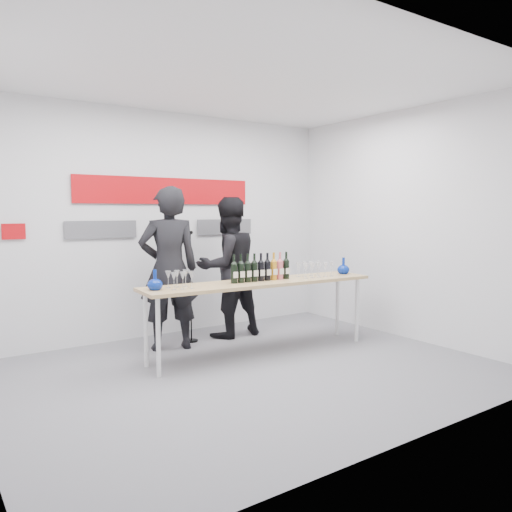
# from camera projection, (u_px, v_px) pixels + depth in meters

# --- Properties ---
(ground) EXTENTS (5.00, 5.00, 0.00)m
(ground) POSITION_uv_depth(u_px,v_px,m) (250.00, 371.00, 5.25)
(ground) COLOR slate
(ground) RESTS_ON ground
(back_wall) EXTENTS (5.00, 0.04, 3.00)m
(back_wall) POSITION_uv_depth(u_px,v_px,m) (167.00, 224.00, 6.75)
(back_wall) COLOR silver
(back_wall) RESTS_ON ground
(signage) EXTENTS (3.38, 0.02, 0.79)m
(signage) POSITION_uv_depth(u_px,v_px,m) (164.00, 202.00, 6.67)
(signage) COLOR #BA070D
(signage) RESTS_ON back_wall
(tasting_table) EXTENTS (2.90, 0.75, 0.86)m
(tasting_table) POSITION_uv_depth(u_px,v_px,m) (261.00, 287.00, 5.85)
(tasting_table) COLOR tan
(tasting_table) RESTS_ON ground
(wine_bottles) EXTENTS (0.80, 0.12, 0.33)m
(wine_bottles) POSITION_uv_depth(u_px,v_px,m) (261.00, 267.00, 5.85)
(wine_bottles) COLOR black
(wine_bottles) RESTS_ON tasting_table
(decanter_left) EXTENTS (0.16, 0.16, 0.21)m
(decanter_left) POSITION_uv_depth(u_px,v_px,m) (155.00, 280.00, 5.19)
(decanter_left) COLOR navy
(decanter_left) RESTS_ON tasting_table
(decanter_right) EXTENTS (0.16, 0.16, 0.21)m
(decanter_right) POSITION_uv_depth(u_px,v_px,m) (343.00, 266.00, 6.52)
(decanter_right) COLOR navy
(decanter_right) RESTS_ON tasting_table
(glasses_left) EXTENTS (0.27, 0.24, 0.18)m
(glasses_left) POSITION_uv_depth(u_px,v_px,m) (180.00, 280.00, 5.31)
(glasses_left) COLOR silver
(glasses_left) RESTS_ON tasting_table
(glasses_right) EXTENTS (0.46, 0.25, 0.18)m
(glasses_right) POSITION_uv_depth(u_px,v_px,m) (314.00, 269.00, 6.23)
(glasses_right) COLOR silver
(glasses_right) RESTS_ON tasting_table
(presenter_left) EXTENTS (0.82, 0.64, 1.98)m
(presenter_left) POSITION_uv_depth(u_px,v_px,m) (169.00, 269.00, 6.02)
(presenter_left) COLOR black
(presenter_left) RESTS_ON ground
(presenter_right) EXTENTS (0.92, 0.72, 1.86)m
(presenter_right) POSITION_uv_depth(u_px,v_px,m) (228.00, 267.00, 6.65)
(presenter_right) COLOR black
(presenter_right) RESTS_ON ground
(mic_stand) EXTENTS (0.17, 0.17, 1.43)m
(mic_stand) POSITION_uv_depth(u_px,v_px,m) (191.00, 308.00, 6.40)
(mic_stand) COLOR black
(mic_stand) RESTS_ON ground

